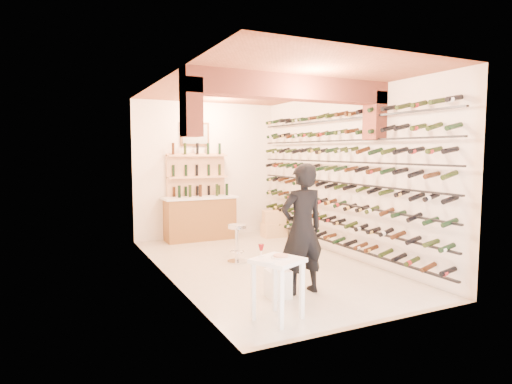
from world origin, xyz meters
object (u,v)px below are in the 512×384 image
at_px(white_stool, 278,283).
at_px(crate_lower, 274,230).
at_px(tasting_table, 278,269).
at_px(back_counter, 200,217).
at_px(chrome_barstool, 237,241).
at_px(wine_rack, 334,177).
at_px(person, 302,229).

distance_m(white_stool, crate_lower, 4.33).
relative_size(white_stool, crate_lower, 0.71).
distance_m(tasting_table, crate_lower, 5.17).
distance_m(back_counter, chrome_barstool, 2.28).
height_order(wine_rack, back_counter, wine_rack).
height_order(white_stool, chrome_barstool, chrome_barstool).
bearing_deg(white_stool, back_counter, 86.05).
relative_size(back_counter, person, 0.90).
distance_m(tasting_table, white_stool, 0.92).
bearing_deg(chrome_barstool, back_counter, 88.58).
bearing_deg(back_counter, person, -88.61).
bearing_deg(back_counter, white_stool, -93.95).
bearing_deg(wine_rack, white_stool, -142.35).
distance_m(person, crate_lower, 4.22).
distance_m(tasting_table, person, 1.13).
bearing_deg(chrome_barstool, wine_rack, -11.22).
xyz_separation_m(person, chrome_barstool, (-0.16, 2.00, -0.53)).
xyz_separation_m(white_stool, crate_lower, (2.00, 3.84, -0.03)).
bearing_deg(back_counter, tasting_table, -97.92).
distance_m(back_counter, person, 4.29).
height_order(back_counter, chrome_barstool, back_counter).
bearing_deg(person, white_stool, 1.25).
bearing_deg(back_counter, wine_rack, -55.34).
bearing_deg(crate_lower, tasting_table, -117.75).
bearing_deg(crate_lower, person, -112.66).
height_order(white_stool, crate_lower, white_stool).
relative_size(tasting_table, white_stool, 2.36).
relative_size(white_stool, chrome_barstool, 0.56).
xyz_separation_m(white_stool, chrome_barstool, (0.24, 2.02, 0.21)).
bearing_deg(person, crate_lower, -113.65).
bearing_deg(back_counter, crate_lower, -14.77).
relative_size(wine_rack, crate_lower, 10.36).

